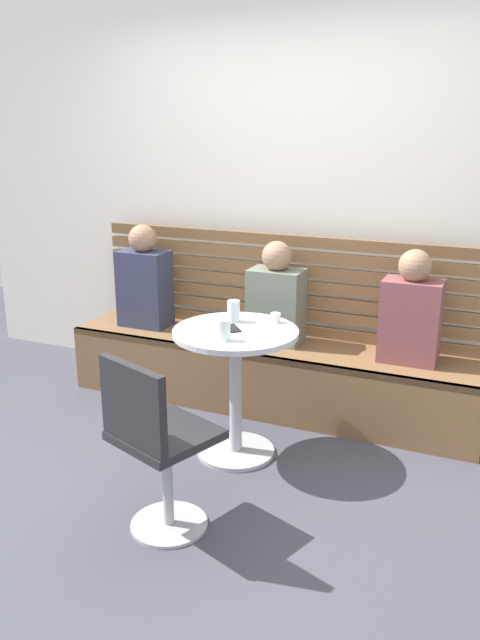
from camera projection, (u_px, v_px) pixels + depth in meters
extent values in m
plane|color=#42424C|center=(181.00, 497.00, 3.18)|extent=(8.00, 8.00, 0.00)
cube|color=white|center=(294.00, 179.00, 4.19)|extent=(5.20, 0.10, 2.90)
cube|color=brown|center=(268.00, 374.00, 4.17)|extent=(2.70, 0.52, 0.44)
cube|color=brown|center=(254.00, 357.00, 3.90)|extent=(2.70, 0.04, 0.04)
cube|color=brown|center=(281.00, 327.00, 4.30)|extent=(2.65, 0.04, 0.07)
cube|color=brown|center=(281.00, 311.00, 4.27)|extent=(2.65, 0.04, 0.07)
cube|color=brown|center=(282.00, 298.00, 4.24)|extent=(2.65, 0.04, 0.07)
cube|color=brown|center=(282.00, 283.00, 4.21)|extent=(2.65, 0.04, 0.07)
cube|color=brown|center=(282.00, 269.00, 4.18)|extent=(2.65, 0.04, 0.07)
cube|color=brown|center=(283.00, 255.00, 4.15)|extent=(2.65, 0.04, 0.07)
cube|color=brown|center=(283.00, 240.00, 4.13)|extent=(2.65, 0.04, 0.07)
cylinder|color=#ADADB2|center=(236.00, 451.00, 3.60)|extent=(0.44, 0.44, 0.02)
cylinder|color=#ADADB2|center=(236.00, 394.00, 3.50)|extent=(0.07, 0.07, 0.69)
cylinder|color=silver|center=(236.00, 332.00, 3.39)|extent=(0.68, 0.68, 0.03)
cylinder|color=#ADADB2|center=(169.00, 524.00, 2.95)|extent=(0.36, 0.36, 0.02)
cylinder|color=#ADADB2|center=(168.00, 483.00, 2.89)|extent=(0.05, 0.05, 0.45)
cube|color=#232326|center=(166.00, 435.00, 2.82)|extent=(0.51, 0.51, 0.04)
cube|color=#232326|center=(133.00, 405.00, 2.64)|extent=(0.39, 0.18, 0.36)
cube|color=#333851|center=(145.00, 289.00, 4.39)|extent=(0.34, 0.22, 0.53)
sphere|color=#A37A5B|center=(142.00, 239.00, 4.29)|extent=(0.19, 0.19, 0.19)
cube|color=brown|center=(410.00, 321.00, 3.71)|extent=(0.34, 0.22, 0.49)
sphere|color=#A37A5B|center=(415.00, 266.00, 3.62)|extent=(0.19, 0.19, 0.19)
cube|color=slate|center=(276.00, 306.00, 4.05)|extent=(0.34, 0.22, 0.48)
sphere|color=#A37A5B|center=(277.00, 256.00, 3.95)|extent=(0.19, 0.19, 0.19)
cylinder|color=silver|center=(234.00, 311.00, 3.52)|extent=(0.07, 0.07, 0.12)
cylinder|color=white|center=(224.00, 330.00, 3.21)|extent=(0.07, 0.07, 0.11)
cylinder|color=silver|center=(276.00, 318.00, 3.50)|extent=(0.06, 0.06, 0.05)
cube|color=black|center=(232.00, 328.00, 3.40)|extent=(0.14, 0.15, 0.01)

